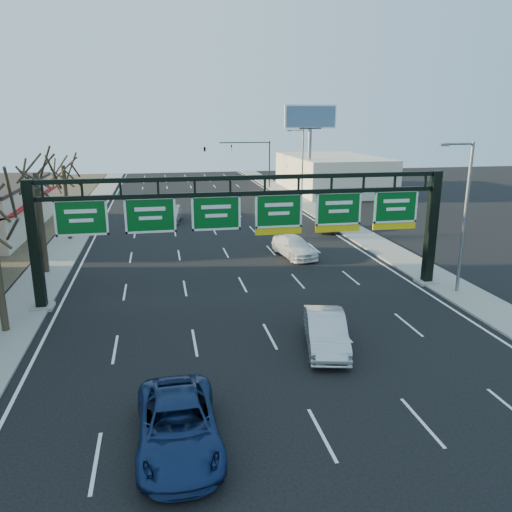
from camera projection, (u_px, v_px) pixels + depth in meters
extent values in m
plane|color=black|center=(280.00, 354.00, 22.49)|extent=(160.00, 160.00, 0.00)
cube|color=gray|center=(60.00, 254.00, 39.01)|extent=(3.00, 120.00, 0.12)
cube|color=gray|center=(367.00, 239.00, 43.76)|extent=(3.00, 120.00, 0.12)
cube|color=white|center=(222.00, 246.00, 41.40)|extent=(21.60, 120.00, 0.01)
cube|color=black|center=(35.00, 247.00, 26.92)|extent=(0.55, 0.55, 7.20)
cube|color=gray|center=(42.00, 307.00, 27.86)|extent=(1.20, 1.20, 0.20)
cube|color=black|center=(431.00, 229.00, 31.27)|extent=(0.55, 0.55, 7.20)
cube|color=gray|center=(426.00, 282.00, 32.20)|extent=(1.20, 1.20, 0.20)
cube|color=black|center=(248.00, 178.00, 28.17)|extent=(23.40, 0.25, 0.25)
cube|color=black|center=(248.00, 193.00, 28.41)|extent=(23.40, 0.25, 0.25)
cube|color=#054E17|center=(81.00, 217.00, 26.99)|extent=(2.80, 0.10, 2.00)
cube|color=#054E17|center=(150.00, 215.00, 27.67)|extent=(2.80, 0.10, 2.00)
cube|color=#054E17|center=(216.00, 213.00, 28.35)|extent=(2.80, 0.10, 2.00)
cube|color=#054E17|center=(279.00, 210.00, 29.03)|extent=(2.80, 0.10, 2.00)
cube|color=yellow|center=(278.00, 231.00, 29.36)|extent=(2.80, 0.10, 0.40)
cube|color=#054E17|center=(338.00, 208.00, 29.72)|extent=(2.80, 0.10, 2.00)
cube|color=yellow|center=(338.00, 228.00, 30.04)|extent=(2.80, 0.10, 0.40)
cube|color=#054E17|center=(396.00, 206.00, 30.40)|extent=(2.80, 0.10, 2.00)
cube|color=yellow|center=(394.00, 226.00, 30.72)|extent=(2.80, 0.10, 0.40)
cube|color=maroon|center=(33.00, 200.00, 46.07)|extent=(1.20, 18.00, 0.40)
cube|color=#B8B099|center=(332.00, 173.00, 72.82)|extent=(12.00, 20.00, 5.00)
cylinder|color=#32271B|center=(41.00, 223.00, 33.35)|extent=(0.36, 0.36, 6.84)
cylinder|color=#32271B|center=(67.00, 202.00, 42.86)|extent=(0.36, 0.36, 6.46)
cylinder|color=slate|center=(465.00, 218.00, 29.27)|extent=(0.20, 0.20, 9.00)
cylinder|color=slate|center=(459.00, 142.00, 27.93)|extent=(1.80, 0.12, 0.12)
cube|color=slate|center=(444.00, 143.00, 27.78)|extent=(0.50, 0.22, 0.15)
cylinder|color=slate|center=(302.00, 166.00, 61.43)|extent=(0.20, 0.20, 9.00)
cylinder|color=slate|center=(296.00, 129.00, 60.08)|extent=(1.80, 0.12, 0.12)
cube|color=slate|center=(289.00, 130.00, 59.93)|extent=(0.50, 0.22, 0.15)
cylinder|color=slate|center=(309.00, 163.00, 66.63)|extent=(0.50, 0.50, 9.00)
cube|color=slate|center=(310.00, 128.00, 65.43)|extent=(3.00, 0.30, 0.20)
cube|color=white|center=(310.00, 117.00, 65.03)|extent=(7.00, 0.30, 3.00)
cube|color=#46688D|center=(311.00, 117.00, 64.84)|extent=(6.60, 0.05, 2.60)
cylinder|color=black|center=(269.00, 165.00, 75.76)|extent=(0.18, 0.18, 7.00)
cylinder|color=black|center=(245.00, 143.00, 74.18)|extent=(7.60, 0.14, 0.14)
imported|color=black|center=(232.00, 148.00, 74.02)|extent=(0.20, 0.20, 1.00)
imported|color=black|center=(205.00, 148.00, 73.28)|extent=(0.54, 0.54, 1.62)
imported|color=navy|center=(178.00, 425.00, 15.99)|extent=(2.65, 5.65, 1.56)
imported|color=#B7B7BC|center=(326.00, 331.00, 22.94)|extent=(2.77, 5.23, 1.64)
imported|color=white|center=(294.00, 247.00, 38.37)|extent=(2.97, 5.45, 1.50)
imported|color=#424447|center=(327.00, 223.00, 47.16)|extent=(2.25, 4.53, 1.48)
imported|color=#A0A0A5|center=(171.00, 214.00, 51.23)|extent=(2.41, 5.03, 1.59)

